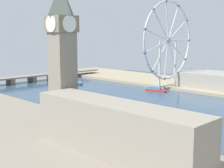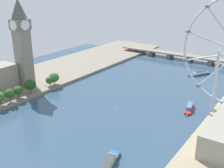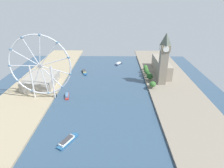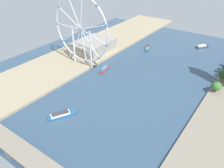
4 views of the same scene
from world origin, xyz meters
The scene contains 11 objects.
ground_plane centered at (0.00, 0.00, 0.00)m, with size 417.68×417.68×0.00m, color #334C66.
riverbank_left centered at (-123.84, 0.00, 1.50)m, with size 90.00×520.00×3.00m, color gray.
riverbank_right centered at (123.84, 0.00, 1.50)m, with size 90.00×520.00×3.00m, color tan.
clock_tower centered at (-105.73, -17.08, 51.38)m, with size 16.85×16.85×93.25m.
parliament_block centered at (-117.46, -75.97, 16.72)m, with size 22.00×101.77×27.44m, color gray.
tree_row_embankment centered at (-85.53, -38.89, 11.43)m, with size 12.45×105.39×14.68m.
ferris_wheel centered at (93.37, 41.43, 55.97)m, with size 95.83×3.20×101.00m.
riverside_hall centered at (115.36, -6.40, 11.55)m, with size 49.39×71.62×17.09m, color gray.
river_bridge centered at (0.00, 198.81, 6.63)m, with size 229.68×16.89×8.92m.
tour_boat_0 centered at (59.91, 33.00, 2.07)m, with size 10.37×27.53×5.03m.
tour_boat_2 centered at (33.76, 141.65, 2.04)m, with size 20.75×32.48×4.86m.
Camera 1 is at (-228.10, -184.63, 63.80)m, focal length 51.29 mm.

